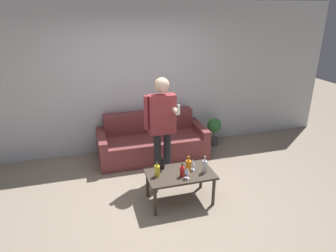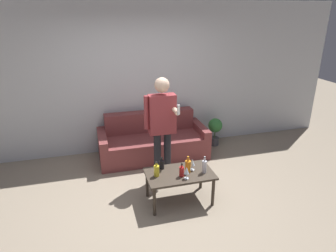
{
  "view_description": "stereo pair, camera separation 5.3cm",
  "coord_description": "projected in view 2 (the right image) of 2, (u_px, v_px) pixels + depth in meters",
  "views": [
    {
      "loc": [
        -0.9,
        -3.3,
        2.55
      ],
      "look_at": [
        0.24,
        0.61,
        0.95
      ],
      "focal_mm": 32.0,
      "sensor_mm": 36.0,
      "label": 1
    },
    {
      "loc": [
        -0.85,
        -3.32,
        2.55
      ],
      "look_at": [
        0.24,
        0.61,
        0.95
      ],
      "focal_mm": 32.0,
      "sensor_mm": 36.0,
      "label": 2
    }
  ],
  "objects": [
    {
      "name": "ground_plane",
      "position": [
        163.0,
        208.0,
        4.11
      ],
      "size": [
        16.0,
        16.0,
        0.0
      ],
      "primitive_type": "plane",
      "color": "gray"
    },
    {
      "name": "person_standing_front",
      "position": [
        162.0,
        122.0,
        4.47
      ],
      "size": [
        0.47,
        0.42,
        1.65
      ],
      "color": "#232328",
      "rests_on": "ground_plane"
    },
    {
      "name": "coffee_table",
      "position": [
        180.0,
        176.0,
        4.13
      ],
      "size": [
        0.92,
        0.55,
        0.45
      ],
      "color": "#3D3328",
      "rests_on": "ground_plane"
    },
    {
      "name": "bottle_dark",
      "position": [
        162.0,
        164.0,
        4.19
      ],
      "size": [
        0.07,
        0.07,
        0.17
      ],
      "color": "black",
      "rests_on": "coffee_table"
    },
    {
      "name": "wall_back",
      "position": [
        135.0,
        80.0,
        5.44
      ],
      "size": [
        8.0,
        0.06,
        2.7
      ],
      "color": "silver",
      "rests_on": "ground_plane"
    },
    {
      "name": "wine_glass_far",
      "position": [
        187.0,
        171.0,
        3.93
      ],
      "size": [
        0.07,
        0.07,
        0.17
      ],
      "color": "silver",
      "rests_on": "coffee_table"
    },
    {
      "name": "bottle_yellow",
      "position": [
        182.0,
        171.0,
        4.0
      ],
      "size": [
        0.06,
        0.06,
        0.19
      ],
      "color": "#B21E1E",
      "rests_on": "coffee_table"
    },
    {
      "name": "bottle_green",
      "position": [
        204.0,
        166.0,
        4.08
      ],
      "size": [
        0.06,
        0.06,
        0.24
      ],
      "color": "silver",
      "rests_on": "coffee_table"
    },
    {
      "name": "bottle_orange",
      "position": [
        188.0,
        166.0,
        4.09
      ],
      "size": [
        0.08,
        0.08,
        0.24
      ],
      "color": "orange",
      "rests_on": "coffee_table"
    },
    {
      "name": "couch",
      "position": [
        153.0,
        141.0,
        5.49
      ],
      "size": [
        1.94,
        0.82,
        0.78
      ],
      "color": "brown",
      "rests_on": "ground_plane"
    },
    {
      "name": "wine_glass_near",
      "position": [
        192.0,
        163.0,
        4.14
      ],
      "size": [
        0.07,
        0.07,
        0.17
      ],
      "color": "silver",
      "rests_on": "coffee_table"
    },
    {
      "name": "bottle_red",
      "position": [
        157.0,
        170.0,
        4.0
      ],
      "size": [
        0.07,
        0.07,
        0.21
      ],
      "color": "yellow",
      "rests_on": "coffee_table"
    },
    {
      "name": "potted_plant",
      "position": [
        215.0,
        128.0,
        5.89
      ],
      "size": [
        0.28,
        0.28,
        0.55
      ],
      "color": "#4C4C51",
      "rests_on": "ground_plane"
    }
  ]
}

